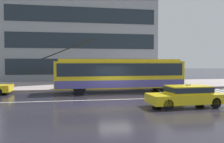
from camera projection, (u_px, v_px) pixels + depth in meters
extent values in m
plane|color=#25222C|center=(116.00, 97.00, 17.55)|extent=(160.00, 160.00, 0.00)
cube|color=gray|center=(101.00, 84.00, 26.90)|extent=(80.00, 10.00, 0.14)
cube|color=beige|center=(203.00, 93.00, 20.13)|extent=(0.44, 4.40, 0.01)
cube|color=beige|center=(212.00, 92.00, 20.28)|extent=(0.44, 4.40, 0.01)
cube|color=beige|center=(221.00, 92.00, 20.43)|extent=(0.44, 4.40, 0.01)
cube|color=silver|center=(119.00, 99.00, 16.37)|extent=(72.00, 0.14, 0.01)
cube|color=yellow|center=(119.00, 74.00, 20.48)|extent=(11.45, 2.75, 2.34)
cube|color=yellow|center=(119.00, 60.00, 20.44)|extent=(10.76, 2.49, 0.20)
cube|color=#1E2833|center=(119.00, 69.00, 20.47)|extent=(10.99, 2.77, 1.08)
cube|color=#564FA0|center=(119.00, 83.00, 20.51)|extent=(11.33, 2.78, 0.66)
cube|color=#1E2833|center=(177.00, 69.00, 21.54)|extent=(0.17, 2.19, 1.17)
cube|color=black|center=(176.00, 63.00, 21.48)|extent=(0.20, 1.89, 0.28)
cylinder|color=black|center=(69.00, 49.00, 19.89)|extent=(4.46, 0.16, 1.87)
cylinder|color=black|center=(69.00, 48.00, 19.20)|extent=(4.46, 0.16, 1.87)
cylinder|color=black|center=(155.00, 84.00, 22.33)|extent=(1.05, 0.32, 1.04)
cylinder|color=black|center=(165.00, 87.00, 20.19)|extent=(1.05, 0.32, 1.04)
cylinder|color=black|center=(78.00, 86.00, 20.91)|extent=(1.05, 0.32, 1.04)
cylinder|color=black|center=(79.00, 88.00, 18.76)|extent=(1.05, 0.32, 1.04)
cube|color=yellow|center=(185.00, 98.00, 13.69)|extent=(4.62, 1.94, 0.55)
cube|color=yellow|center=(188.00, 90.00, 13.71)|extent=(2.52, 1.61, 0.48)
cube|color=#1E2833|center=(188.00, 89.00, 13.71)|extent=(2.57, 1.63, 0.31)
cube|color=silver|center=(188.00, 84.00, 13.70)|extent=(0.29, 0.17, 0.12)
cylinder|color=black|center=(168.00, 105.00, 12.63)|extent=(0.63, 0.23, 0.62)
cylinder|color=black|center=(157.00, 100.00, 14.15)|extent=(0.63, 0.23, 0.62)
cylinder|color=black|center=(216.00, 103.00, 13.25)|extent=(0.63, 0.23, 0.62)
cylinder|color=black|center=(200.00, 99.00, 14.77)|extent=(0.63, 0.23, 0.62)
cylinder|color=black|center=(4.00, 90.00, 19.76)|extent=(0.62, 0.20, 0.62)
cylinder|color=navy|center=(87.00, 83.00, 23.88)|extent=(0.14, 0.14, 0.80)
cylinder|color=navy|center=(87.00, 83.00, 24.03)|extent=(0.14, 0.14, 0.80)
cylinder|color=#423F45|center=(87.00, 76.00, 23.93)|extent=(0.41, 0.41, 0.57)
sphere|color=tan|center=(87.00, 72.00, 23.91)|extent=(0.24, 0.24, 0.24)
cone|color=gold|center=(87.00, 70.00, 24.02)|extent=(1.07, 1.07, 0.25)
cylinder|color=#333333|center=(87.00, 74.00, 24.04)|extent=(0.02, 0.02, 0.76)
cylinder|color=#202429|center=(147.00, 84.00, 23.00)|extent=(0.14, 0.14, 0.79)
cylinder|color=#202429|center=(148.00, 83.00, 23.11)|extent=(0.14, 0.14, 0.79)
cylinder|color=gray|center=(148.00, 77.00, 23.03)|extent=(0.50, 0.50, 0.57)
sphere|color=#DF967E|center=(148.00, 73.00, 23.02)|extent=(0.21, 0.21, 0.21)
cone|color=#304698|center=(148.00, 70.00, 23.09)|extent=(0.94, 0.94, 0.25)
cylinder|color=#333333|center=(148.00, 75.00, 23.11)|extent=(0.02, 0.02, 0.73)
cylinder|color=navy|center=(124.00, 83.00, 23.33)|extent=(0.14, 0.14, 0.83)
cylinder|color=navy|center=(125.00, 83.00, 23.21)|extent=(0.14, 0.14, 0.83)
cylinder|color=maroon|center=(124.00, 76.00, 23.24)|extent=(0.50, 0.50, 0.64)
sphere|color=#E29F7B|center=(124.00, 72.00, 23.22)|extent=(0.21, 0.21, 0.21)
cone|color=green|center=(123.00, 69.00, 23.30)|extent=(1.46, 1.46, 0.29)
cylinder|color=#333333|center=(123.00, 74.00, 23.32)|extent=(0.02, 0.02, 0.77)
cylinder|color=black|center=(68.00, 84.00, 22.16)|extent=(0.14, 0.14, 0.87)
cylinder|color=black|center=(69.00, 84.00, 22.31)|extent=(0.14, 0.14, 0.87)
cylinder|color=#535347|center=(69.00, 76.00, 22.21)|extent=(0.48, 0.48, 0.63)
sphere|color=tan|center=(69.00, 72.00, 22.19)|extent=(0.23, 0.23, 0.23)
cone|color=#2D4C97|center=(69.00, 69.00, 22.30)|extent=(1.42, 1.42, 0.28)
cylinder|color=#333333|center=(69.00, 74.00, 22.32)|extent=(0.02, 0.02, 0.79)
cube|color=#8F96A0|center=(81.00, 2.00, 39.49)|extent=(23.26, 12.66, 26.58)
cube|color=#1E2833|center=(83.00, 66.00, 33.66)|extent=(21.86, 0.06, 2.28)
cube|color=#1E2833|center=(83.00, 41.00, 33.51)|extent=(21.86, 0.06, 2.28)
cube|color=#1E2833|center=(83.00, 15.00, 33.36)|extent=(21.86, 0.06, 2.28)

